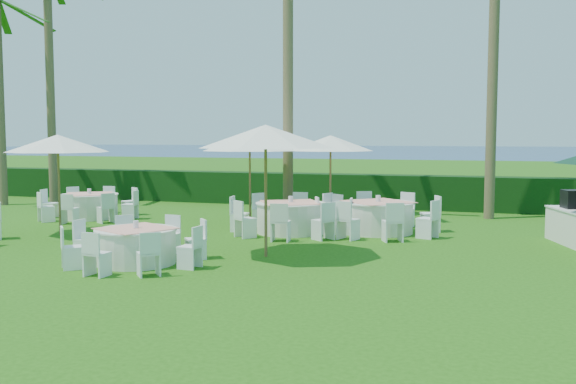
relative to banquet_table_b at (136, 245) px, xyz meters
name	(u,v)px	position (x,y,z in m)	size (l,w,h in m)	color
ground	(145,267)	(0.35, -0.25, -0.38)	(120.00, 120.00, 0.00)	#20550E
hedge	(311,189)	(0.35, 11.75, 0.22)	(34.00, 1.00, 1.20)	black
ocean	(455,151)	(0.35, 101.75, -0.38)	(260.00, 260.00, 0.00)	#07244F
banquet_table_b	(136,245)	(0.00, 0.00, 0.00)	(2.90, 2.90, 0.89)	silver
banquet_table_d	(90,205)	(-5.26, 5.91, 0.03)	(3.12, 3.12, 0.94)	silver
banquet_table_e	(291,217)	(1.72, 4.97, 0.05)	(3.31, 3.31, 0.99)	silver
banquet_table_f	(378,216)	(3.96, 5.70, 0.06)	(3.30, 3.30, 1.01)	silver
umbrella_a	(58,143)	(-3.98, 2.79, 2.02)	(2.65, 2.65, 2.64)	brown
umbrella_b	(266,136)	(2.26, 1.53, 2.21)	(3.01, 3.01, 2.84)	brown
umbrella_c	(250,143)	(0.05, 6.25, 2.01)	(2.92, 2.92, 2.63)	brown
umbrella_d	(331,143)	(2.31, 6.97, 2.01)	(2.53, 2.53, 2.62)	brown
palm_a	(50,74)	(-9.54, 9.66, 4.60)	(4.40, 4.16, 9.05)	brown
palm_c	(288,40)	(0.74, 7.78, 5.17)	(4.40, 4.12, 10.16)	brown
palm_d	(493,60)	(6.77, 9.73, 4.55)	(4.30, 4.34, 8.94)	brown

